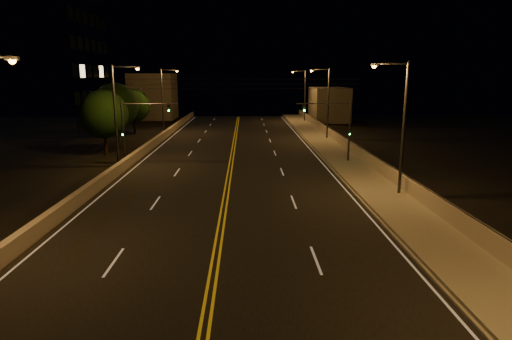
{
  "coord_description": "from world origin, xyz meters",
  "views": [
    {
      "loc": [
        1.37,
        -7.26,
        8.1
      ],
      "look_at": [
        2.0,
        18.0,
        2.5
      ],
      "focal_mm": 30.0,
      "sensor_mm": 36.0,
      "label": 1
    }
  ],
  "objects_px": {
    "streetlight_1": "(400,121)",
    "tree_0": "(104,114)",
    "traffic_signal_right": "(339,124)",
    "tree_1": "(116,105)",
    "streetlight_6": "(164,97)",
    "tree_2": "(133,106)",
    "streetlight_3": "(303,92)",
    "streetlight_5": "(118,109)",
    "traffic_signal_left": "(134,125)",
    "streetlight_2": "(326,99)"
  },
  "relations": [
    {
      "from": "streetlight_2",
      "to": "tree_0",
      "type": "xyz_separation_m",
      "value": [
        -24.71,
        -9.52,
        -1.0
      ]
    },
    {
      "from": "streetlight_3",
      "to": "streetlight_6",
      "type": "distance_m",
      "value": 25.98
    },
    {
      "from": "streetlight_1",
      "to": "tree_2",
      "type": "distance_m",
      "value": 41.96
    },
    {
      "from": "streetlight_1",
      "to": "tree_2",
      "type": "bearing_deg",
      "value": 128.05
    },
    {
      "from": "streetlight_5",
      "to": "traffic_signal_left",
      "type": "xyz_separation_m",
      "value": [
        1.15,
        0.72,
        -1.51
      ]
    },
    {
      "from": "traffic_signal_left",
      "to": "tree_0",
      "type": "bearing_deg",
      "value": 129.64
    },
    {
      "from": "tree_1",
      "to": "tree_2",
      "type": "height_order",
      "value": "tree_1"
    },
    {
      "from": "streetlight_1",
      "to": "traffic_signal_left",
      "type": "bearing_deg",
      "value": 150.8
    },
    {
      "from": "tree_0",
      "to": "tree_1",
      "type": "height_order",
      "value": "tree_1"
    },
    {
      "from": "traffic_signal_right",
      "to": "streetlight_3",
      "type": "bearing_deg",
      "value": 87.54
    },
    {
      "from": "tree_2",
      "to": "tree_1",
      "type": "bearing_deg",
      "value": -89.81
    },
    {
      "from": "traffic_signal_right",
      "to": "tree_1",
      "type": "xyz_separation_m",
      "value": [
        -24.26,
        13.37,
        0.87
      ]
    },
    {
      "from": "streetlight_2",
      "to": "tree_2",
      "type": "xyz_separation_m",
      "value": [
        -25.85,
        6.83,
        -1.24
      ]
    },
    {
      "from": "traffic_signal_left",
      "to": "streetlight_3",
      "type": "bearing_deg",
      "value": 60.67
    },
    {
      "from": "tree_2",
      "to": "streetlight_3",
      "type": "bearing_deg",
      "value": 29.13
    },
    {
      "from": "streetlight_6",
      "to": "tree_0",
      "type": "relative_size",
      "value": 1.35
    },
    {
      "from": "streetlight_2",
      "to": "tree_1",
      "type": "distance_m",
      "value": 25.87
    },
    {
      "from": "streetlight_3",
      "to": "streetlight_5",
      "type": "height_order",
      "value": "same"
    },
    {
      "from": "streetlight_1",
      "to": "tree_1",
      "type": "bearing_deg",
      "value": 136.26
    },
    {
      "from": "streetlight_1",
      "to": "streetlight_2",
      "type": "distance_m",
      "value": 26.2
    },
    {
      "from": "streetlight_5",
      "to": "traffic_signal_right",
      "type": "height_order",
      "value": "streetlight_5"
    },
    {
      "from": "streetlight_1",
      "to": "streetlight_3",
      "type": "relative_size",
      "value": 1.0
    },
    {
      "from": "streetlight_3",
      "to": "traffic_signal_right",
      "type": "height_order",
      "value": "streetlight_3"
    },
    {
      "from": "tree_2",
      "to": "traffic_signal_left",
      "type": "bearing_deg",
      "value": -75.62
    },
    {
      "from": "traffic_signal_right",
      "to": "tree_2",
      "type": "bearing_deg",
      "value": 138.24
    },
    {
      "from": "streetlight_5",
      "to": "streetlight_6",
      "type": "relative_size",
      "value": 1.0
    },
    {
      "from": "streetlight_2",
      "to": "tree_1",
      "type": "relative_size",
      "value": 1.24
    },
    {
      "from": "streetlight_6",
      "to": "traffic_signal_right",
      "type": "distance_m",
      "value": 29.26
    },
    {
      "from": "streetlight_3",
      "to": "tree_1",
      "type": "distance_m",
      "value": 34.4
    },
    {
      "from": "traffic_signal_right",
      "to": "tree_2",
      "type": "xyz_separation_m",
      "value": [
        -24.29,
        21.69,
        0.27
      ]
    },
    {
      "from": "tree_1",
      "to": "streetlight_1",
      "type": "bearing_deg",
      "value": -43.74
    },
    {
      "from": "streetlight_1",
      "to": "tree_0",
      "type": "xyz_separation_m",
      "value": [
        -24.71,
        16.68,
        -1.0
      ]
    },
    {
      "from": "streetlight_2",
      "to": "traffic_signal_left",
      "type": "relative_size",
      "value": 1.55
    },
    {
      "from": "streetlight_1",
      "to": "streetlight_6",
      "type": "bearing_deg",
      "value": 123.2
    },
    {
      "from": "streetlight_2",
      "to": "streetlight_6",
      "type": "relative_size",
      "value": 1.0
    },
    {
      "from": "streetlight_5",
      "to": "tree_1",
      "type": "distance_m",
      "value": 14.78
    },
    {
      "from": "streetlight_1",
      "to": "traffic_signal_left",
      "type": "height_order",
      "value": "streetlight_1"
    },
    {
      "from": "streetlight_1",
      "to": "traffic_signal_right",
      "type": "distance_m",
      "value": 11.54
    },
    {
      "from": "streetlight_1",
      "to": "traffic_signal_left",
      "type": "relative_size",
      "value": 1.55
    },
    {
      "from": "streetlight_1",
      "to": "streetlight_5",
      "type": "xyz_separation_m",
      "value": [
        -21.44,
        10.61,
        0.0
      ]
    },
    {
      "from": "streetlight_3",
      "to": "tree_2",
      "type": "xyz_separation_m",
      "value": [
        -25.85,
        -14.4,
        -1.24
      ]
    },
    {
      "from": "tree_1",
      "to": "tree_2",
      "type": "distance_m",
      "value": 8.34
    },
    {
      "from": "traffic_signal_right",
      "to": "tree_1",
      "type": "bearing_deg",
      "value": 151.14
    },
    {
      "from": "streetlight_2",
      "to": "streetlight_6",
      "type": "height_order",
      "value": "same"
    },
    {
      "from": "streetlight_6",
      "to": "traffic_signal_left",
      "type": "xyz_separation_m",
      "value": [
        1.15,
        -21.41,
        -1.51
      ]
    },
    {
      "from": "streetlight_6",
      "to": "tree_2",
      "type": "distance_m",
      "value": 4.59
    },
    {
      "from": "streetlight_6",
      "to": "traffic_signal_left",
      "type": "bearing_deg",
      "value": -86.92
    },
    {
      "from": "streetlight_6",
      "to": "traffic_signal_right",
      "type": "bearing_deg",
      "value": -47.12
    },
    {
      "from": "streetlight_1",
      "to": "traffic_signal_left",
      "type": "distance_m",
      "value": 23.29
    },
    {
      "from": "streetlight_3",
      "to": "tree_2",
      "type": "height_order",
      "value": "streetlight_3"
    }
  ]
}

